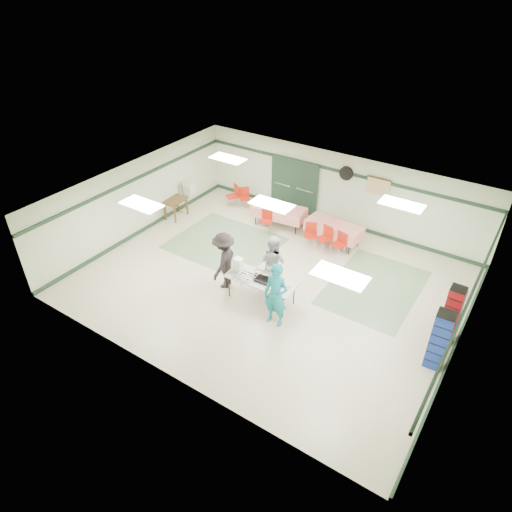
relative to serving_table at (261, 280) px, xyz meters
The scene contains 42 objects.
floor 1.19m from the serving_table, 106.06° to the left, with size 11.00×11.00×0.00m, color beige.
ceiling 2.19m from the serving_table, 106.06° to the left, with size 11.00×11.00×0.00m, color white.
wall_back 5.45m from the serving_table, 92.77° to the left, with size 11.00×11.00×0.00m, color beige.
wall_front 3.66m from the serving_table, 94.17° to the right, with size 11.00×11.00×0.00m, color beige.
wall_left 5.87m from the serving_table, behind, with size 9.00×9.00×0.00m, color beige.
wall_right 5.35m from the serving_table, ahead, with size 9.00×9.00×0.00m, color beige.
trim_back 5.55m from the serving_table, 92.79° to the left, with size 11.00×0.06×0.10m, color #1C3425.
baseboard_back 5.43m from the serving_table, 92.79° to the left, with size 11.00×0.06×0.12m, color #1C3425.
trim_left 5.95m from the serving_table, behind, with size 9.00×0.06×0.10m, color #1C3425.
baseboard_left 5.84m from the serving_table, behind, with size 9.00×0.06×0.12m, color #1C3425.
trim_right 5.45m from the serving_table, ahead, with size 9.00×0.06×0.10m, color #1C3425.
baseboard_right 5.33m from the serving_table, ahead, with size 9.00×0.06×0.12m, color #1C3425.
green_patch_a 3.43m from the serving_table, 145.34° to the left, with size 3.50×3.00×0.01m, color gray.
green_patch_b 3.57m from the serving_table, 43.50° to the left, with size 2.50×3.50×0.01m, color gray.
double_door_left 5.90m from the serving_table, 114.71° to the left, with size 0.90×0.06×2.10m, color gray.
double_door_right 5.57m from the serving_table, 105.78° to the left, with size 0.90×0.06×2.10m, color gray.
door_frame 5.70m from the serving_table, 110.49° to the left, with size 2.00×0.03×2.15m, color #1C3425.
wall_fan 5.51m from the serving_table, 89.59° to the left, with size 0.50×0.50×0.10m, color black.
scroll_banner 5.61m from the serving_table, 76.97° to the left, with size 0.80×0.02×0.60m, color #DCBA8A.
serving_table is the anchor object (origin of this frame).
sheet_tray_right 0.60m from the serving_table, ahead, with size 0.57×0.43×0.02m, color silver.
sheet_tray_mid 0.16m from the serving_table, 121.38° to the left, with size 0.62×0.47×0.02m, color silver.
sheet_tray_left 0.51m from the serving_table, 161.31° to the right, with size 0.57×0.44×0.02m, color silver.
baking_pan 0.15m from the serving_table, 14.98° to the right, with size 0.52×0.32×0.08m, color black.
foam_box_stack 0.82m from the serving_table, behind, with size 0.23×0.21×0.42m, color white.
volunteer_teal 1.05m from the serving_table, 34.76° to the right, with size 0.69×0.45×1.89m, color #147C89.
volunteer_grey 0.78m from the serving_table, 96.37° to the left, with size 0.86×0.67×1.76m, color #96969C.
volunteer_dark 1.32m from the serving_table, behind, with size 1.17×0.68×1.82m, color black.
dining_table_a 4.04m from the serving_table, 84.97° to the left, with size 1.99×0.99×0.77m.
dining_table_b 4.43m from the serving_table, 114.62° to the left, with size 2.01×1.08×0.77m.
chair_a 3.48m from the serving_table, 84.62° to the left, with size 0.54×0.54×0.90m.
chair_b 3.47m from the serving_table, 93.95° to the left, with size 0.51×0.51×0.84m.
chair_c 3.57m from the serving_table, 75.91° to the left, with size 0.47×0.47×0.84m.
chair_d 4.00m from the serving_table, 120.28° to the left, with size 0.50×0.50×0.83m.
chair_loose_a 5.83m from the serving_table, 129.61° to the left, with size 0.55×0.55×0.84m.
chair_loose_b 5.93m from the serving_table, 133.40° to the left, with size 0.59×0.59×0.93m.
crate_stack_blue_a 5.11m from the serving_table, 16.80° to the left, with size 0.38×0.38×1.48m, color navy.
crate_stack_red 5.06m from the serving_table, 15.01° to the left, with size 0.37×0.37×1.70m, color maroon.
crate_stack_blue_b 4.90m from the serving_table, ahead, with size 0.42×0.42×1.64m, color navy.
printer_table 5.91m from the serving_table, 156.22° to the left, with size 0.64×0.94×0.74m.
office_printer 6.26m from the serving_table, 149.88° to the left, with size 0.46×0.40×0.36m, color beige.
broom 6.23m from the serving_table, 151.85° to the left, with size 0.03×0.03×1.26m, color brown.
Camera 1 is at (5.88, -9.61, 8.54)m, focal length 32.00 mm.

